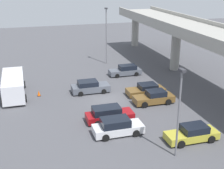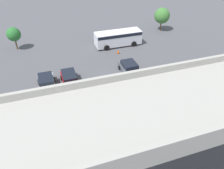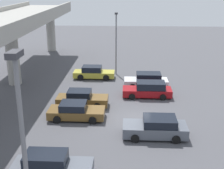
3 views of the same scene
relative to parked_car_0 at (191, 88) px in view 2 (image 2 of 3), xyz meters
The scene contains 13 objects.
ground_plane 9.73m from the parked_car_0, 31.39° to the right, with size 113.33×113.33×0.00m, color #4C4C51.
highway_overpass 13.00m from the parked_car_0, 44.67° to the left, with size 54.29×6.93×7.91m.
parked_car_0 is the anchor object (origin of this frame).
parked_car_1 8.49m from the parked_car_0, 50.97° to the right, with size 2.26×4.73×1.53m.
parked_car_2 8.20m from the parked_car_0, ahead, with size 2.23×4.68×1.42m.
parked_car_3 10.90m from the parked_car_0, ahead, with size 2.08×4.68×1.55m.
parked_car_4 15.23m from the parked_car_0, 25.36° to the right, with size 2.12×4.84×1.54m.
parked_car_5 17.89m from the parked_car_0, 21.39° to the right, with size 2.16×4.70×1.61m.
parked_car_6 19.67m from the parked_car_0, ahead, with size 2.05×4.81×1.47m.
shuttle_bus 16.24m from the parked_car_0, 76.49° to the right, with size 7.96×2.82×2.51m.
tree_front_left 21.01m from the parked_car_0, 108.86° to the right, with size 3.00×3.00×4.47m.
tree_front_right 28.58m from the parked_car_0, 44.05° to the right, with size 2.27×2.27×3.79m.
traffic_cone 13.75m from the parked_car_0, 69.59° to the right, with size 0.44×0.44×0.70m.
Camera 2 is at (7.78, 22.45, 16.34)m, focal length 35.00 mm.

